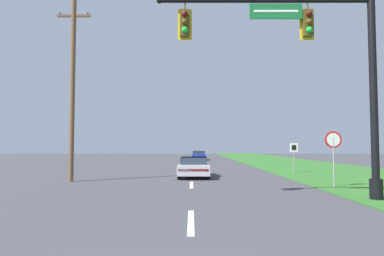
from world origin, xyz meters
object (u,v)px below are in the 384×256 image
far_car (199,155)px  utility_pole_near (73,86)px  signal_mast (322,65)px  stop_sign (334,146)px  car_ahead (194,167)px  route_sign_post (294,151)px

far_car → utility_pole_near: (-7.29, -27.67, 4.47)m
signal_mast → stop_sign: bearing=63.1°
far_car → stop_sign: size_ratio=1.75×
car_ahead → stop_sign: bearing=-40.3°
car_ahead → signal_mast: bearing=-63.7°
signal_mast → route_sign_post: 12.52m
utility_pole_near → route_sign_post: bearing=22.5°
utility_pole_near → stop_sign: bearing=-11.4°
signal_mast → utility_pole_near: (-10.98, 6.25, 0.34)m
signal_mast → stop_sign: (1.87, 3.67, -2.87)m
far_car → stop_sign: (5.56, -30.26, 1.26)m
far_car → route_sign_post: route_sign_post is taller
signal_mast → route_sign_post: signal_mast is taller
car_ahead → far_car: bearing=88.2°
signal_mast → far_car: (-3.69, 33.93, -4.13)m
far_car → stop_sign: bearing=-79.6°
signal_mast → route_sign_post: (2.50, 11.84, -3.20)m
car_ahead → utility_pole_near: (-6.52, -2.79, 4.46)m
route_sign_post → utility_pole_near: (-13.48, -5.59, 3.54)m
signal_mast → far_car: signal_mast is taller
route_sign_post → car_ahead: bearing=-158.1°
signal_mast → stop_sign: signal_mast is taller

